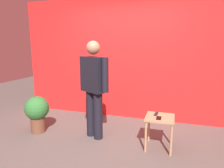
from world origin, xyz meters
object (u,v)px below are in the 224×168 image
potted_plant (37,111)px  standing_person (94,85)px  cell_phone (159,118)px  tv_remote (156,114)px  side_table (160,123)px

potted_plant → standing_person: bearing=7.4°
cell_phone → tv_remote: tv_remote is taller
standing_person → cell_phone: (1.11, -0.15, -0.41)m
cell_phone → potted_plant: size_ratio=0.21×
cell_phone → potted_plant: 2.20m
standing_person → potted_plant: size_ratio=2.45×
side_table → cell_phone: 0.13m
side_table → tv_remote: 0.15m
tv_remote → cell_phone: bearing=-66.8°
standing_person → tv_remote: standing_person is taller
standing_person → potted_plant: bearing=-172.6°
side_table → cell_phone: (-0.01, -0.08, 0.10)m
standing_person → tv_remote: bearing=1.0°
side_table → cell_phone: bearing=-97.6°
standing_person → tv_remote: (1.06, 0.02, -0.41)m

